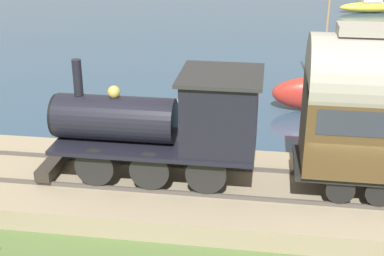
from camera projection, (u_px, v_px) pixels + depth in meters
ground_plane at (344, 212)px, 15.01m from camera, size 200.00×200.00×0.00m
rail_embankment at (345, 200)px, 15.01m from camera, size 4.69×56.00×0.71m
steam_locomotive at (172, 119)px, 14.82m from camera, size 2.33×6.24×3.37m
sailboat_yellow at (371, 6)px, 42.52m from camera, size 2.14×5.16×7.64m
sailboat_red at (320, 93)px, 22.10m from camera, size 1.39×4.06×8.35m
rowboat_near_shore at (381, 88)px, 24.27m from camera, size 2.14×1.97×0.55m
rowboat_off_pier at (173, 105)px, 22.30m from camera, size 1.53×3.03×0.43m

